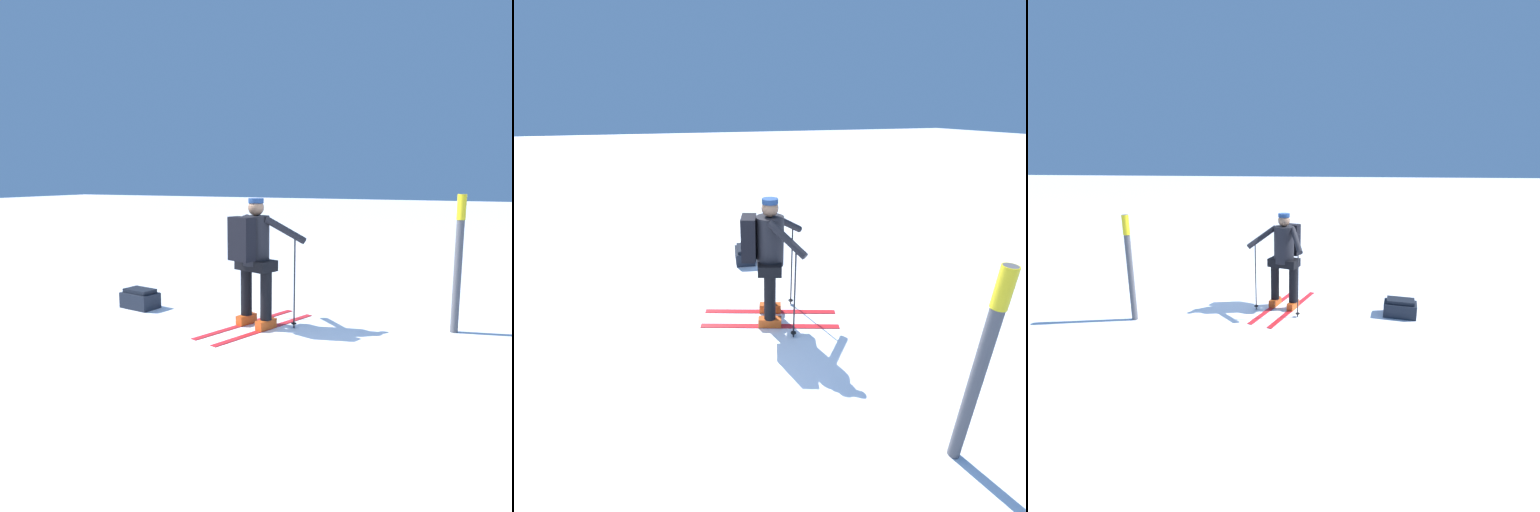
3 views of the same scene
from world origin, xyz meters
TOP-DOWN VIEW (x-y plane):
  - ground_plane at (0.00, 0.00)m, footprint 80.00×80.00m
  - skier at (-0.70, -0.44)m, footprint 1.88×1.13m
  - dropped_backpack at (-0.90, -2.41)m, footprint 0.43×0.58m
  - trail_marker at (-1.55, 1.96)m, footprint 0.11×0.11m

SIDE VIEW (x-z plane):
  - ground_plane at x=0.00m, z-range 0.00..0.00m
  - dropped_backpack at x=-0.90m, z-range -0.01..0.28m
  - skier at x=-0.70m, z-range 0.13..1.81m
  - trail_marker at x=-1.55m, z-range 0.14..1.87m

